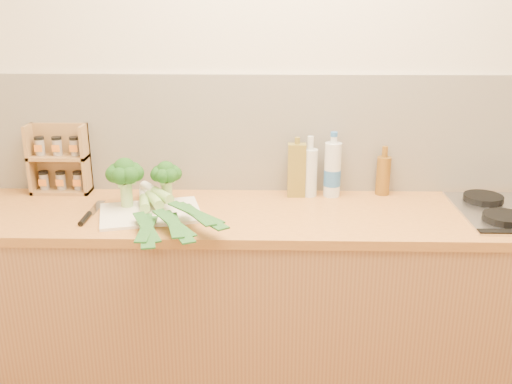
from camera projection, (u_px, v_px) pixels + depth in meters
room_shell at (285, 134)px, 2.61m from camera, size 3.50×3.50×3.50m
counter at (284, 305)px, 2.56m from camera, size 3.20×0.62×0.90m
chopping_board at (150, 213)px, 2.38m from camera, size 0.47×0.40×0.01m
broccoli_left at (125, 173)px, 2.40m from camera, size 0.16×0.16×0.21m
broccoli_right at (166, 174)px, 2.45m from camera, size 0.13×0.14×0.19m
leek_front at (145, 209)px, 2.34m from camera, size 0.20×0.65×0.04m
leek_mid at (159, 205)px, 2.34m from camera, size 0.33×0.66×0.04m
leek_back at (171, 200)px, 2.34m from camera, size 0.43×0.54×0.04m
chefs_knife at (88, 216)px, 2.35m from camera, size 0.04×0.30×0.02m
spice_rack at (60, 163)px, 2.63m from camera, size 0.27×0.11×0.32m
oil_tin at (297, 170)px, 2.57m from camera, size 0.08×0.05×0.28m
glass_bottle at (310, 171)px, 2.58m from camera, size 0.07×0.07×0.28m
amber_bottle at (383, 175)px, 2.61m from camera, size 0.06×0.06×0.23m
water_bottle at (332, 171)px, 2.58m from camera, size 0.08×0.08×0.28m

